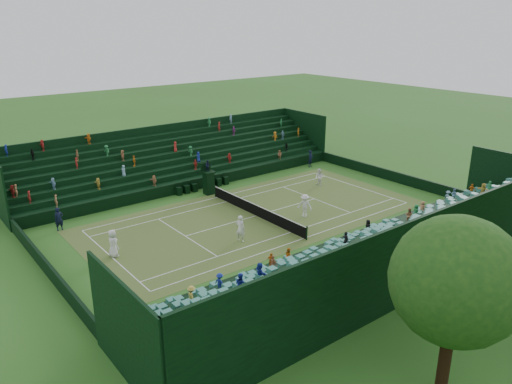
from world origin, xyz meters
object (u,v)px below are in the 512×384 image
umpire_chair (208,180)px  player_near_west (113,243)px  player_far_west (319,177)px  player_near_east (240,228)px  player_far_east (305,205)px  tennis_net (256,210)px

umpire_chair → player_near_west: (6.69, -11.63, -0.39)m
player_far_west → player_near_east: bearing=-58.7°
player_near_west → player_far_east: bearing=-110.1°
tennis_net → player_near_east: bearing=-50.7°
player_far_west → player_far_east: bearing=-44.3°
tennis_net → player_near_east: player_near_east is taller
tennis_net → player_far_east: player_far_east is taller
umpire_chair → player_near_east: (9.85, -3.71, -0.36)m
player_far_west → player_far_east: size_ratio=0.88×
player_near_east → player_far_east: (-0.68, 6.73, -0.05)m
player_far_east → umpire_chair: bearing=170.1°
player_near_west → player_near_east: player_near_east is taller
tennis_net → umpire_chair: (-6.76, -0.06, 0.80)m
player_far_west → umpire_chair: bearing=-106.2°
tennis_net → player_far_west: player_far_west is taller
umpire_chair → player_far_east: size_ratio=1.70×
tennis_net → umpire_chair: umpire_chair is taller
tennis_net → player_near_west: player_near_west is taller
tennis_net → player_far_west: bearing=104.7°
umpire_chair → player_far_west: 10.36m
tennis_net → player_near_east: (3.09, -3.77, 0.44)m
umpire_chair → player_near_west: 13.42m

